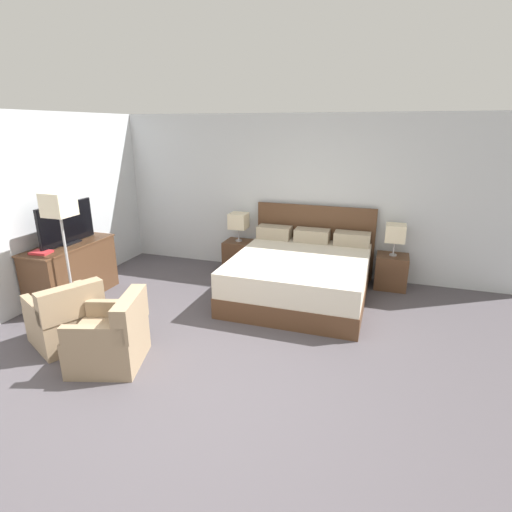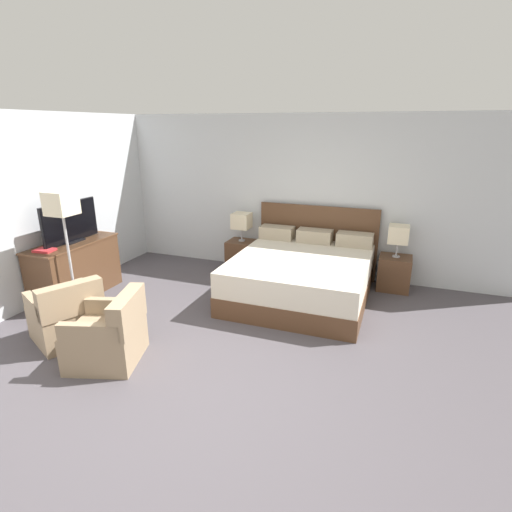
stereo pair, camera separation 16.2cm
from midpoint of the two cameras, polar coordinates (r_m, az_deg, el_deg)
name	(u,v)px [view 1 (the left image)]	position (r m, az deg, el deg)	size (l,w,h in m)	color
ground_plane	(197,399)	(3.93, -9.70, -19.49)	(10.88, 10.88, 0.00)	#4C474C
wall_back	(293,196)	(6.64, 4.68, 8.58)	(7.20, 0.06, 2.57)	silver
wall_left	(45,209)	(6.33, -28.63, 5.96)	(0.06, 5.43, 2.57)	silver
bed	(301,274)	(5.80, 5.63, -2.61)	(1.93, 2.08, 1.17)	brown
nightstand_left	(239,255)	(6.86, -3.12, 0.07)	(0.47, 0.43, 0.52)	brown
nightstand_right	(391,271)	(6.42, 18.06, -2.12)	(0.47, 0.43, 0.52)	brown
table_lamp_left	(239,221)	(6.70, -3.20, 5.00)	(0.29, 0.29, 0.48)	#B7B7BC
table_lamp_right	(395,233)	(6.25, 18.60, 3.10)	(0.29, 0.29, 0.48)	#B7B7BC
dresser	(72,270)	(6.30, -25.50, -1.88)	(0.55, 1.33, 0.81)	brown
tv	(67,224)	(6.15, -26.13, 4.09)	(0.18, 0.97, 0.57)	black
book_red_cover	(41,252)	(5.89, -29.05, 0.46)	(0.24, 0.19, 0.03)	#B7282D
armchair_by_window	(67,320)	(5.10, -26.23, -8.16)	(0.92, 0.92, 0.76)	#9E8466
armchair_companion	(111,339)	(4.50, -20.94, -10.98)	(0.86, 0.85, 0.76)	#9E8466
floor_lamp	(60,214)	(5.46, -26.97, 5.32)	(0.31, 0.31, 1.63)	#B7B7BC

